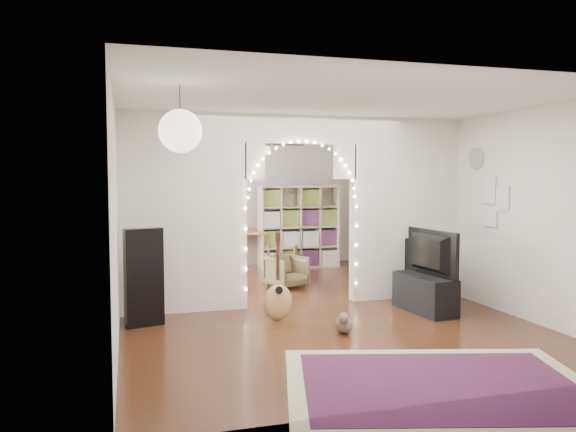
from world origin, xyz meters
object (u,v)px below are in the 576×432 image
object	(u,v)px
media_console	(425,294)
bookcase	(299,227)
dining_table	(236,234)
dining_chair_left	(287,272)
floor_speaker	(420,269)
acoustic_guitar	(278,288)
dining_chair_right	(283,256)

from	to	relation	value
media_console	bookcase	bearing A→B (deg)	92.17
media_console	dining_table	bearing A→B (deg)	106.71
dining_table	dining_chair_left	distance (m)	2.25
media_console	dining_chair_left	size ratio (longest dim) A/B	1.73
bookcase	dining_table	distance (m)	1.26
floor_speaker	dining_chair_left	size ratio (longest dim) A/B	1.58
acoustic_guitar	media_console	distance (m)	2.04
bookcase	dining_table	world-z (taller)	bookcase
acoustic_guitar	bookcase	size ratio (longest dim) A/B	0.58
floor_speaker	bookcase	xyz separation A→B (m)	(-0.85, 3.35, 0.37)
bookcase	dining_table	xyz separation A→B (m)	(-1.22, 0.28, -0.15)
dining_chair_right	bookcase	bearing A→B (deg)	34.83
media_console	dining_chair_right	xyz separation A→B (m)	(-0.88, 3.98, 0.01)
media_console	dining_table	distance (m)	4.69
dining_chair_right	floor_speaker	bearing A→B (deg)	-46.13
dining_chair_left	dining_chair_right	bearing A→B (deg)	51.80
acoustic_guitar	dining_chair_left	xyz separation A→B (m)	(0.70, 2.03, -0.15)
dining_chair_left	dining_table	bearing A→B (deg)	76.88
acoustic_guitar	bookcase	world-z (taller)	bookcase
dining_table	dining_chair_left	bearing A→B (deg)	-67.87
dining_table	bookcase	bearing A→B (deg)	-1.93
bookcase	dining_chair_left	distance (m)	2.12
acoustic_guitar	dining_chair_left	distance (m)	2.15
media_console	bookcase	size ratio (longest dim) A/B	0.60
acoustic_guitar	bookcase	xyz separation A→B (m)	(1.49, 3.91, 0.41)
acoustic_guitar	dining_chair_right	distance (m)	4.02
acoustic_guitar	bookcase	distance (m)	4.21
dining_chair_left	dining_chair_right	world-z (taller)	dining_chair_left
floor_speaker	bookcase	distance (m)	3.48
dining_chair_left	bookcase	bearing A→B (deg)	42.94
bookcase	dining_chair_right	xyz separation A→B (m)	(-0.34, -0.07, -0.57)
bookcase	media_console	bearing A→B (deg)	-81.75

